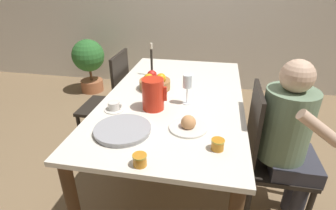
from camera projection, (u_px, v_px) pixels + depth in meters
The scene contains 15 objects.
ground_plane at pixel (174, 176), 2.29m from camera, with size 20.00×20.00×0.00m, color #7F6647.
dining_table at pixel (174, 107), 1.98m from camera, with size 0.98×1.74×0.78m.
chair_person_side at pixel (267, 155), 1.75m from camera, with size 0.42×0.42×0.96m.
chair_opposite at pixel (111, 101), 2.49m from camera, with size 0.42×0.42×0.96m.
person_seated at pixel (289, 135), 1.62m from camera, with size 0.39×0.41×1.17m.
red_pitcher at pixel (153, 94), 1.70m from camera, with size 0.17×0.14×0.21m.
wine_glass_water at pixel (187, 83), 1.75m from camera, with size 0.06×0.06×0.21m.
teacup_near_person at pixel (114, 107), 1.72m from camera, with size 0.13×0.13×0.06m.
serving_tray at pixel (123, 130), 1.48m from camera, with size 0.32×0.32×0.03m.
bread_plate at pixel (188, 125), 1.51m from camera, with size 0.22×0.22×0.09m.
jam_jar_amber at pixel (140, 159), 1.22m from camera, with size 0.07×0.07×0.06m.
jam_jar_red at pixel (218, 144), 1.33m from camera, with size 0.07×0.07×0.06m.
fruit_bowl at pixel (155, 83), 2.03m from camera, with size 0.24×0.24×0.13m.
candlestick_tall at pixel (152, 63), 2.27m from camera, with size 0.06×0.06×0.29m.
potted_plant at pixel (89, 60), 3.74m from camera, with size 0.45×0.45×0.77m.
Camera 1 is at (0.28, -1.74, 1.59)m, focal length 28.00 mm.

